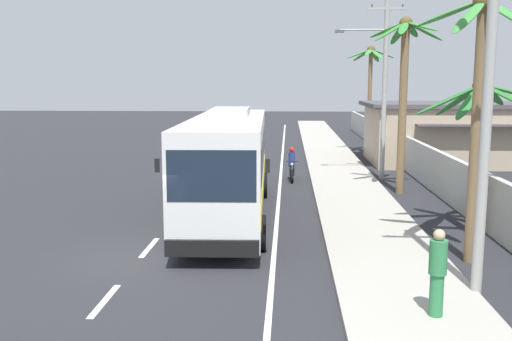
% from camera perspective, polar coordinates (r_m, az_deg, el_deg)
% --- Properties ---
extents(ground_plane, '(160.00, 160.00, 0.00)m').
position_cam_1_polar(ground_plane, '(16.55, -11.28, -8.41)').
color(ground_plane, '#28282D').
extents(sidewalk_kerb, '(3.20, 90.00, 0.14)m').
position_cam_1_polar(sidewalk_kerb, '(25.89, 9.23, -1.96)').
color(sidewalk_kerb, '#A8A399').
rests_on(sidewalk_kerb, ground).
extents(lane_markings, '(3.84, 71.00, 0.01)m').
position_cam_1_polar(lane_markings, '(30.21, -0.04, -0.44)').
color(lane_markings, white).
rests_on(lane_markings, ground).
extents(boundary_wall, '(0.24, 60.00, 1.87)m').
position_cam_1_polar(boundary_wall, '(30.27, 15.65, 1.04)').
color(boundary_wall, '#B2B2AD').
rests_on(boundary_wall, ground).
extents(coach_bus_foreground, '(3.19, 12.18, 3.86)m').
position_cam_1_polar(coach_bus_foreground, '(20.66, -2.76, 0.88)').
color(coach_bus_foreground, silver).
rests_on(coach_bus_foreground, ground).
extents(motorcycle_beside_bus, '(0.56, 1.96, 1.66)m').
position_cam_1_polar(motorcycle_beside_bus, '(28.45, 3.55, 0.33)').
color(motorcycle_beside_bus, black).
rests_on(motorcycle_beside_bus, ground).
extents(pedestrian_near_kerb, '(0.36, 0.36, 1.80)m').
position_cam_1_polar(pedestrian_near_kerb, '(12.29, 17.51, -9.43)').
color(pedestrian_near_kerb, '#2D7A47').
rests_on(pedestrian_near_kerb, sidewalk_kerb).
extents(utility_pole_nearest, '(1.95, 0.24, 9.67)m').
position_cam_1_polar(utility_pole_nearest, '(13.55, 22.05, 8.89)').
color(utility_pole_nearest, '#9E9E99').
rests_on(utility_pole_nearest, ground).
extents(utility_pole_mid, '(3.38, 0.24, 10.08)m').
position_cam_1_polar(utility_pole_mid, '(29.17, 12.48, 9.47)').
color(utility_pole_mid, '#9E9E99').
rests_on(utility_pole_mid, ground).
extents(palm_nearest, '(3.23, 3.14, 7.13)m').
position_cam_1_polar(palm_nearest, '(16.17, 21.26, 8.51)').
color(palm_nearest, brown).
rests_on(palm_nearest, ground).
extents(palm_second, '(3.25, 3.09, 7.17)m').
position_cam_1_polar(palm_second, '(39.06, 11.22, 9.28)').
color(palm_second, brown).
rests_on(palm_second, ground).
extents(palm_third, '(3.16, 3.27, 7.55)m').
position_cam_1_polar(palm_third, '(25.59, 14.41, 9.24)').
color(palm_third, brown).
rests_on(palm_third, ground).
extents(palm_fourth, '(4.15, 3.56, 4.98)m').
position_cam_1_polar(palm_fourth, '(19.33, 21.28, 4.34)').
color(palm_fourth, brown).
rests_on(palm_fourth, ground).
extents(roadside_building, '(13.45, 7.28, 3.62)m').
position_cam_1_polar(roadside_building, '(36.84, 21.14, 3.49)').
color(roadside_building, tan).
rests_on(roadside_building, ground).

